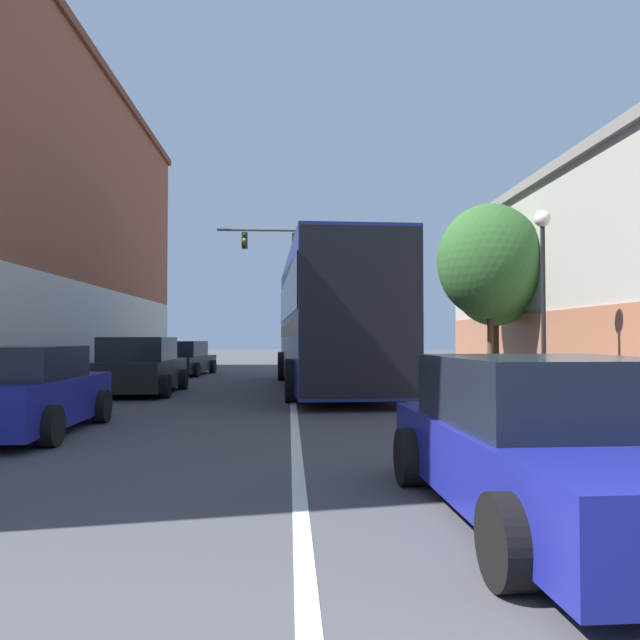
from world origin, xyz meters
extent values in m
cube|color=silver|center=(0.00, 16.80, 0.00)|extent=(0.14, 45.61, 0.01)
cube|color=beige|center=(-6.55, 17.81, 1.60)|extent=(0.24, 28.37, 3.20)
cube|color=#A86647|center=(7.55, 15.81, 1.14)|extent=(0.24, 22.38, 2.27)
cube|color=navy|center=(1.10, 17.42, 2.01)|extent=(2.98, 12.01, 3.58)
cube|color=black|center=(1.10, 17.42, 2.66)|extent=(3.02, 11.77, 1.14)
cube|color=beige|center=(1.10, 17.42, 1.73)|extent=(3.02, 11.89, 0.36)
cube|color=black|center=(1.34, 11.48, 2.01)|extent=(2.46, 0.16, 3.43)
cylinder|color=black|center=(-0.33, 21.06, 0.50)|extent=(0.34, 1.01, 1.00)
cylinder|color=black|center=(2.24, 21.16, 0.50)|extent=(0.34, 1.01, 1.00)
cylinder|color=black|center=(-0.04, 13.67, 0.50)|extent=(0.34, 1.01, 1.00)
cylinder|color=black|center=(2.53, 13.78, 0.50)|extent=(0.34, 1.01, 1.00)
cube|color=navy|center=(2.11, 4.18, 0.45)|extent=(1.98, 4.27, 0.59)
cube|color=black|center=(2.11, 4.43, 1.04)|extent=(1.77, 2.24, 0.57)
cylinder|color=black|center=(1.12, 5.46, 0.29)|extent=(0.24, 0.58, 0.57)
cylinder|color=black|center=(3.04, 5.51, 0.29)|extent=(0.24, 0.58, 0.57)
cylinder|color=black|center=(1.19, 2.84, 0.29)|extent=(0.24, 0.58, 0.57)
cube|color=navy|center=(-4.21, 9.09, 0.51)|extent=(1.67, 3.95, 0.70)
cube|color=black|center=(-4.20, 8.89, 1.11)|extent=(1.52, 2.06, 0.50)
cylinder|color=black|center=(-5.06, 10.30, 0.29)|extent=(0.23, 0.58, 0.58)
cylinder|color=black|center=(-3.38, 10.32, 0.29)|extent=(0.23, 0.58, 0.58)
cylinder|color=black|center=(-3.35, 7.88, 0.29)|extent=(0.23, 0.58, 0.58)
cube|color=black|center=(-4.32, 24.45, 0.46)|extent=(2.14, 4.54, 0.60)
cube|color=black|center=(-4.35, 24.23, 1.06)|extent=(1.78, 2.43, 0.60)
cylinder|color=black|center=(-5.04, 25.89, 0.28)|extent=(0.28, 0.58, 0.56)
cylinder|color=black|center=(-3.31, 25.70, 0.28)|extent=(0.28, 0.58, 0.56)
cylinder|color=black|center=(-5.33, 23.19, 0.28)|extent=(0.28, 0.58, 0.56)
cylinder|color=black|center=(-3.61, 23.00, 0.28)|extent=(0.28, 0.58, 0.56)
cube|color=black|center=(-4.08, 16.12, 0.53)|extent=(1.78, 4.20, 0.73)
cube|color=black|center=(-4.08, 15.91, 1.20)|extent=(1.64, 2.19, 0.62)
cylinder|color=black|center=(-5.00, 17.42, 0.29)|extent=(0.22, 0.58, 0.58)
cylinder|color=black|center=(-3.16, 17.42, 0.29)|extent=(0.22, 0.58, 0.58)
cylinder|color=black|center=(-5.00, 14.82, 0.29)|extent=(0.22, 0.58, 0.58)
cylinder|color=black|center=(-3.15, 14.82, 0.29)|extent=(0.22, 0.58, 0.58)
cylinder|color=#514C47|center=(5.32, 29.61, 3.53)|extent=(0.18, 0.18, 7.06)
cylinder|color=#514C47|center=(0.86, 29.61, 6.76)|extent=(8.92, 0.12, 0.12)
cube|color=#234723|center=(2.64, 29.61, 6.24)|extent=(0.28, 0.24, 0.80)
sphere|color=black|center=(2.64, 29.45, 6.49)|extent=(0.18, 0.18, 0.18)
sphere|color=black|center=(2.64, 29.45, 6.24)|extent=(0.18, 0.18, 0.18)
sphere|color=green|center=(2.64, 29.45, 6.00)|extent=(0.18, 0.18, 0.18)
cube|color=#234723|center=(0.19, 29.61, 6.24)|extent=(0.28, 0.24, 0.80)
sphere|color=black|center=(0.19, 29.45, 6.49)|extent=(0.18, 0.18, 0.18)
sphere|color=black|center=(0.19, 29.45, 6.24)|extent=(0.18, 0.18, 0.18)
sphere|color=green|center=(0.19, 29.45, 6.00)|extent=(0.18, 0.18, 0.18)
cube|color=#234723|center=(-2.26, 29.61, 6.24)|extent=(0.28, 0.24, 0.80)
sphere|color=black|center=(-2.26, 29.45, 6.49)|extent=(0.18, 0.18, 0.18)
sphere|color=orange|center=(-2.26, 29.45, 6.24)|extent=(0.18, 0.18, 0.18)
sphere|color=black|center=(-2.26, 29.45, 6.00)|extent=(0.18, 0.18, 0.18)
cone|color=black|center=(5.53, 12.68, 0.10)|extent=(0.26, 0.26, 0.20)
cylinder|color=black|center=(5.53, 12.68, 2.01)|extent=(0.10, 0.10, 4.01)
sphere|color=#EFE5CC|center=(5.53, 12.68, 4.14)|extent=(0.37, 0.37, 0.37)
cylinder|color=#3D2D1E|center=(6.73, 19.50, 1.12)|extent=(0.24, 0.24, 2.25)
ellipsoid|color=#38702D|center=(6.73, 19.50, 3.47)|extent=(2.88, 2.59, 3.17)
cylinder|color=#4C3823|center=(6.31, 18.69, 1.25)|extent=(0.20, 0.20, 2.50)
ellipsoid|color=#2D5B28|center=(6.31, 18.69, 3.93)|extent=(3.35, 3.02, 3.69)
camera|label=1|loc=(-0.10, -0.81, 1.49)|focal=35.00mm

